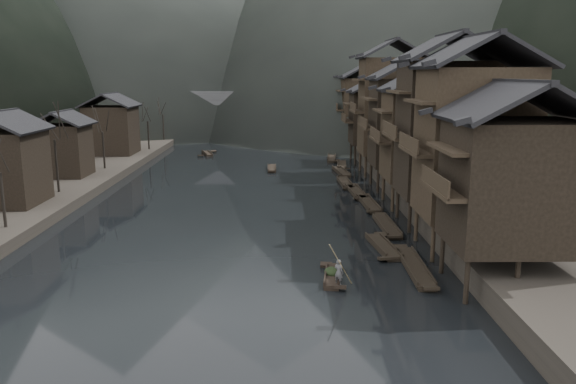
{
  "coord_description": "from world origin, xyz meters",
  "views": [
    {
      "loc": [
        4.14,
        -39.21,
        12.42
      ],
      "look_at": [
        4.62,
        7.48,
        2.5
      ],
      "focal_mm": 35.0,
      "sensor_mm": 36.0,
      "label": 1
    }
  ],
  "objects": [
    {
      "name": "right_bank",
      "position": [
        35.0,
        40.0,
        0.9
      ],
      "size": [
        40.0,
        200.0,
        1.8
      ],
      "primitive_type": "cube",
      "color": "#2D2823",
      "rests_on": "ground"
    },
    {
      "name": "left_bank",
      "position": [
        -35.0,
        40.0,
        0.6
      ],
      "size": [
        40.0,
        200.0,
        1.2
      ],
      "primitive_type": "cube",
      "color": "#2D2823",
      "rests_on": "ground"
    },
    {
      "name": "boatman",
      "position": [
        7.43,
        -8.06,
        1.22
      ],
      "size": [
        0.68,
        0.65,
        1.57
      ],
      "primitive_type": "imported",
      "rotation": [
        0.0,
        0.0,
        2.46
      ],
      "color": "#555558",
      "rests_on": "hero_sampan"
    },
    {
      "name": "bare_trees",
      "position": [
        -17.0,
        23.81,
        6.05
      ],
      "size": [
        3.7,
        73.07,
        7.41
      ],
      "color": "black",
      "rests_on": "left_bank"
    },
    {
      "name": "cargo_heap",
      "position": [
        7.2,
        -6.32,
        0.72
      ],
      "size": [
        0.97,
        1.27,
        0.58
      ],
      "primitive_type": "ellipsoid",
      "color": "black",
      "rests_on": "hero_sampan"
    },
    {
      "name": "water",
      "position": [
        0.0,
        0.0,
        0.0
      ],
      "size": [
        300.0,
        300.0,
        0.0
      ],
      "primitive_type": "plane",
      "color": "black",
      "rests_on": "ground"
    },
    {
      "name": "stone_bridge",
      "position": [
        -0.0,
        72.0,
        5.11
      ],
      "size": [
        40.0,
        6.0,
        9.0
      ],
      "color": "#4C4C4F",
      "rests_on": "ground"
    },
    {
      "name": "hero_sampan",
      "position": [
        7.23,
        -6.52,
        0.2
      ],
      "size": [
        1.44,
        4.48,
        0.43
      ],
      "color": "black",
      "rests_on": "water"
    },
    {
      "name": "midriver_boats",
      "position": [
        -2.49,
        40.39,
        0.2
      ],
      "size": [
        12.09,
        19.45,
        0.44
      ],
      "color": "black",
      "rests_on": "water"
    },
    {
      "name": "moored_sampans",
      "position": [
        11.96,
        18.22,
        0.2
      ],
      "size": [
        2.87,
        55.61,
        0.47
      ],
      "color": "black",
      "rests_on": "water"
    },
    {
      "name": "bamboo_pole",
      "position": [
        7.63,
        -8.06,
        3.69
      ],
      "size": [
        1.79,
        1.92,
        3.38
      ],
      "primitive_type": "cylinder",
      "rotation": [
        0.64,
        0.0,
        -0.75
      ],
      "color": "#8C7A51",
      "rests_on": "boatman"
    },
    {
      "name": "left_houses",
      "position": [
        -20.5,
        20.12,
        5.66
      ],
      "size": [
        8.1,
        53.2,
        8.73
      ],
      "color": "black",
      "rests_on": "left_bank"
    },
    {
      "name": "stilt_houses",
      "position": [
        17.28,
        19.09,
        8.92
      ],
      "size": [
        9.0,
        67.6,
        16.6
      ],
      "color": "black",
      "rests_on": "ground"
    }
  ]
}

